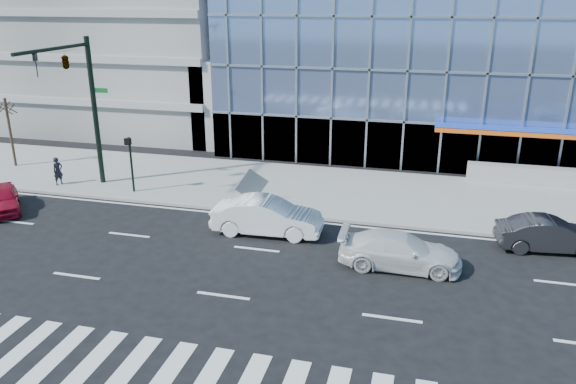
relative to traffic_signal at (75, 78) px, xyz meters
name	(u,v)px	position (x,y,z in m)	size (l,w,h in m)	color
ground	(257,249)	(11.00, -4.57, -6.16)	(160.00, 160.00, 0.00)	black
sidewalk	(300,188)	(11.00, 3.43, -6.09)	(120.00, 8.00, 0.15)	gray
theatre_building	(539,32)	(25.00, 21.43, 1.34)	(42.00, 26.00, 15.00)	#6E86B7
ramp_block	(251,99)	(5.00, 13.43, -3.16)	(6.00, 8.00, 6.00)	gray
traffic_signal	(75,78)	(0.00, 0.00, 0.00)	(1.14, 5.74, 8.00)	black
ped_signal_post	(130,156)	(2.50, 0.37, -4.02)	(0.30, 0.33, 3.00)	black
street_tree_near	(6,108)	(-7.00, 2.93, -2.39)	(1.10, 1.10, 4.23)	#332319
white_suv	(400,251)	(16.96, -4.71, -5.47)	(1.95, 4.79, 1.39)	silver
white_sedan	(267,216)	(10.96, -2.82, -5.35)	(1.72, 4.94, 1.63)	white
dark_sedan	(550,235)	(22.96, -1.57, -5.46)	(1.50, 4.30, 1.42)	black
red_sedan	(2,199)	(-2.58, -3.43, -5.52)	(1.52, 3.78, 1.29)	#A10C25
pedestrian	(58,171)	(-2.12, 0.45, -5.23)	(0.57, 0.37, 1.56)	black
tilted_panel	(252,185)	(9.19, 0.43, -5.10)	(1.30, 0.06, 1.30)	gray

